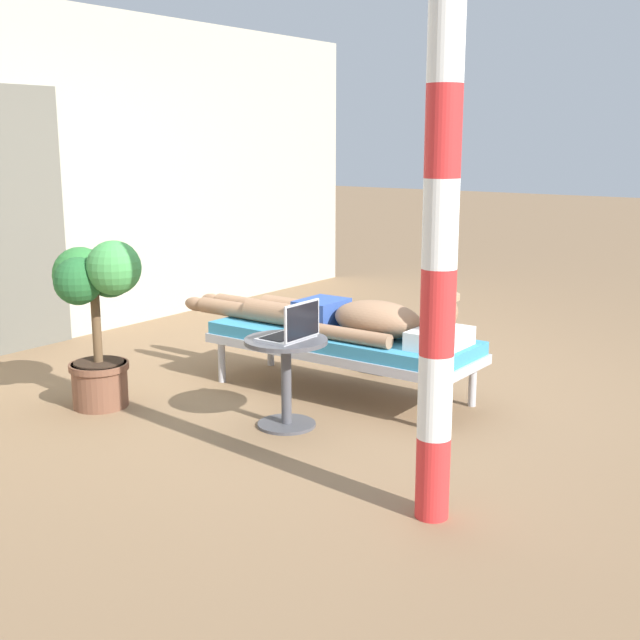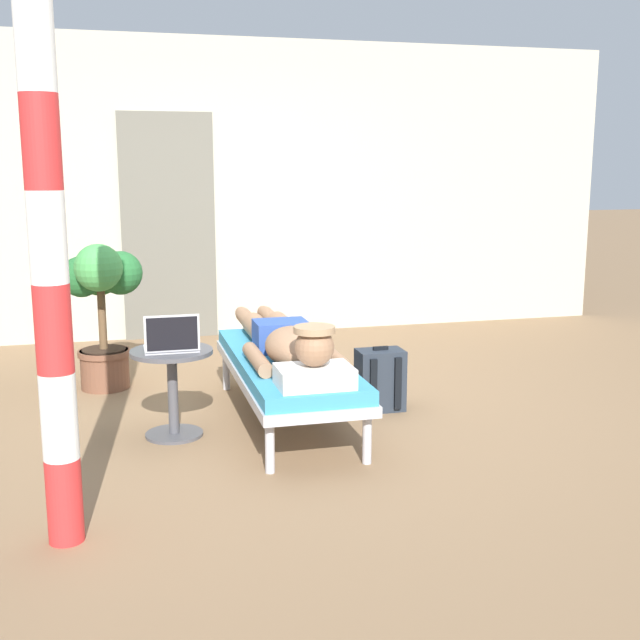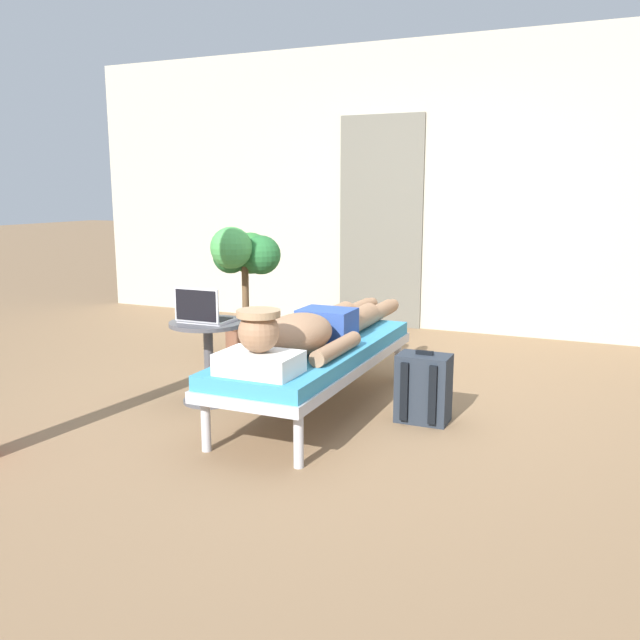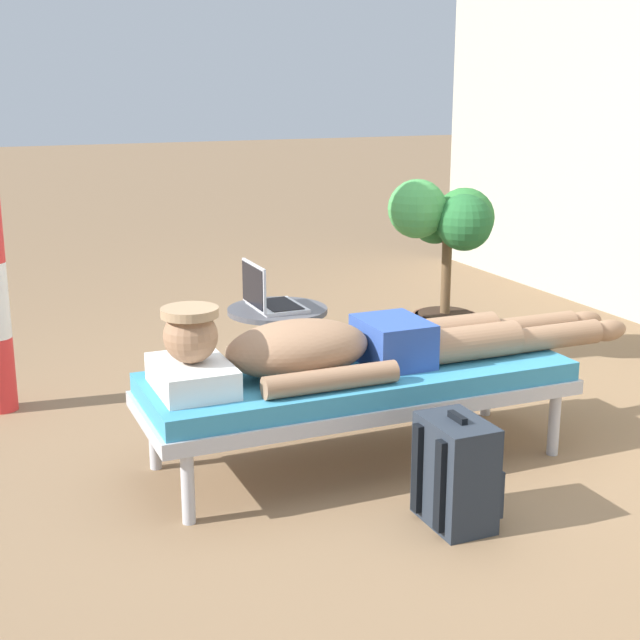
# 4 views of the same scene
# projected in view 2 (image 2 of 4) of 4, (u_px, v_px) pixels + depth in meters

# --- Properties ---
(ground_plane) EXTENTS (40.00, 40.00, 0.00)m
(ground_plane) POSITION_uv_depth(u_px,v_px,m) (285.00, 414.00, 5.17)
(ground_plane) COLOR #846647
(house_wall_back) EXTENTS (7.60, 0.20, 2.70)m
(house_wall_back) POSITION_uv_depth(u_px,v_px,m) (222.00, 190.00, 7.42)
(house_wall_back) COLOR #B2AD99
(house_wall_back) RESTS_ON ground
(house_door_panel) EXTENTS (0.84, 0.03, 2.04)m
(house_door_panel) POSITION_uv_depth(u_px,v_px,m) (169.00, 227.00, 7.25)
(house_door_panel) COLOR #625F54
(house_door_panel) RESTS_ON ground
(lounge_chair) EXTENTS (0.63, 1.82, 0.42)m
(lounge_chair) POSITION_uv_depth(u_px,v_px,m) (286.00, 368.00, 4.95)
(lounge_chair) COLOR #B7B7BC
(lounge_chair) RESTS_ON ground
(person_reclining) EXTENTS (0.53, 2.17, 0.33)m
(person_reclining) POSITION_uv_depth(u_px,v_px,m) (288.00, 342.00, 4.88)
(person_reclining) COLOR white
(person_reclining) RESTS_ON lounge_chair
(side_table) EXTENTS (0.48, 0.48, 0.52)m
(side_table) POSITION_uv_depth(u_px,v_px,m) (172.00, 378.00, 4.68)
(side_table) COLOR #4C4C51
(side_table) RESTS_ON ground
(laptop) EXTENTS (0.31, 0.24, 0.23)m
(laptop) POSITION_uv_depth(u_px,v_px,m) (172.00, 342.00, 4.59)
(laptop) COLOR silver
(laptop) RESTS_ON side_table
(backpack) EXTENTS (0.30, 0.26, 0.42)m
(backpack) POSITION_uv_depth(u_px,v_px,m) (380.00, 380.00, 5.23)
(backpack) COLOR #262D38
(backpack) RESTS_ON ground
(potted_plant) EXTENTS (0.56, 0.64, 1.06)m
(potted_plant) POSITION_uv_depth(u_px,v_px,m) (102.00, 295.00, 5.62)
(potted_plant) COLOR brown
(potted_plant) RESTS_ON ground
(porch_post) EXTENTS (0.15, 0.15, 2.60)m
(porch_post) POSITION_uv_depth(u_px,v_px,m) (47.00, 237.00, 3.18)
(porch_post) COLOR red
(porch_post) RESTS_ON ground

